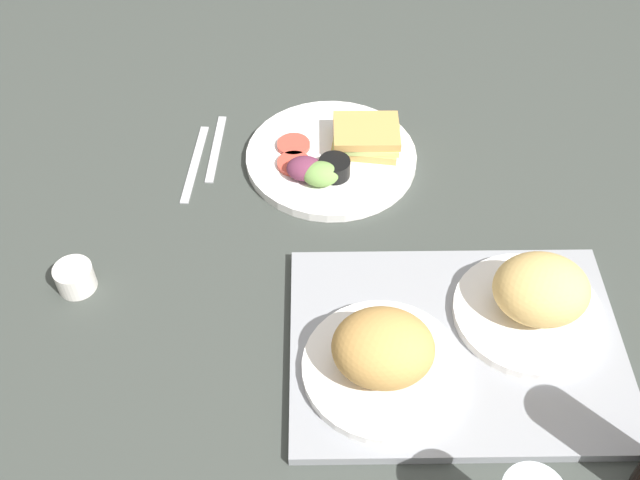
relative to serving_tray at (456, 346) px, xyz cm
name	(u,v)px	position (x,y,z in cm)	size (l,w,h in cm)	color
ground_plane	(334,250)	(17.37, -18.50, -2.30)	(190.00, 150.00, 3.00)	#383D38
serving_tray	(456,346)	(0.00, 0.00, 0.00)	(45.00, 33.00, 1.60)	gray
bread_plate_near	(537,297)	(-10.52, -5.17, 4.97)	(20.70, 20.70, 10.21)	white
bread_plate_far	(383,355)	(10.21, 5.17, 4.97)	(21.27, 21.27, 10.30)	white
plate_with_salad	(335,155)	(18.01, -36.77, 0.90)	(28.79, 28.79, 5.40)	white
espresso_cup	(75,278)	(54.38, -8.06, 1.20)	(5.60, 5.60, 4.00)	silver
fork	(216,148)	(38.67, -39.18, -0.55)	(17.00, 1.40, 0.50)	#B7B7BC
knife	(195,163)	(41.67, -35.18, -0.55)	(19.00, 1.40, 0.50)	#B7B7BC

